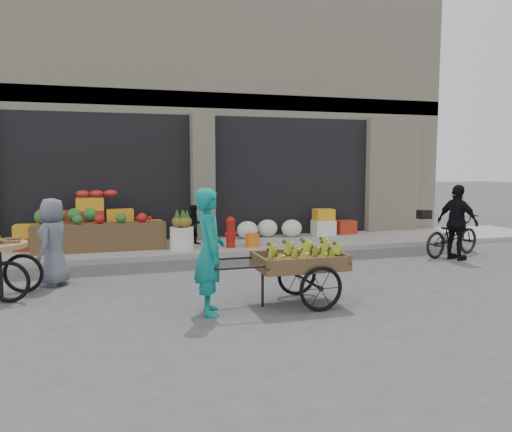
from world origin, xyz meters
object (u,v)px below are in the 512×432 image
object	(u,v)px
pineapple_bin	(182,238)
vendor_grey	(53,242)
orange_bucket	(252,240)
vendor_woman	(210,251)
seated_person	(195,225)
fire_hydrant	(231,231)
cyclist	(457,222)
banana_cart	(296,259)
bicycle	(452,235)

from	to	relation	value
pineapple_bin	vendor_grey	world-z (taller)	vendor_grey
orange_bucket	vendor_woman	bearing A→B (deg)	-113.61
seated_person	fire_hydrant	bearing A→B (deg)	-52.88
cyclist	pineapple_bin	bearing A→B (deg)	51.06
pineapple_bin	vendor_grey	size ratio (longest dim) A/B	0.36
orange_bucket	cyclist	world-z (taller)	cyclist
fire_hydrant	banana_cart	bearing A→B (deg)	-91.61
pineapple_bin	vendor_woman	xyz separation A→B (m)	(-0.30, -4.45, 0.48)
fire_hydrant	bicycle	size ratio (longest dim) A/B	0.41
banana_cart	cyclist	xyz separation A→B (m)	(4.45, 2.11, 0.14)
banana_cart	fire_hydrant	bearing A→B (deg)	88.69
fire_hydrant	cyclist	world-z (taller)	cyclist
seated_person	vendor_grey	size ratio (longest dim) A/B	0.64
cyclist	bicycle	bearing A→B (deg)	-42.94
seated_person	banana_cart	size ratio (longest dim) A/B	0.43
pineapple_bin	orange_bucket	size ratio (longest dim) A/B	1.62
orange_bucket	bicycle	distance (m)	4.40
banana_cart	cyclist	size ratio (longest dim) A/B	1.35
fire_hydrant	banana_cart	size ratio (longest dim) A/B	0.33
fire_hydrant	orange_bucket	size ratio (longest dim) A/B	2.22
pineapple_bin	seated_person	xyz separation A→B (m)	(0.40, 0.60, 0.21)
orange_bucket	seated_person	bearing A→B (deg)	149.74
pineapple_bin	vendor_woman	distance (m)	4.49
pineapple_bin	banana_cart	world-z (taller)	banana_cart
vendor_woman	vendor_grey	bearing A→B (deg)	48.33
orange_bucket	vendor_grey	distance (m)	4.55
pineapple_bin	cyclist	size ratio (longest dim) A/B	0.33
fire_hydrant	vendor_grey	world-z (taller)	vendor_grey
pineapple_bin	cyclist	distance (m)	5.90
fire_hydrant	cyclist	bearing A→B (deg)	-27.00
fire_hydrant	vendor_woman	xyz separation A→B (m)	(-1.40, -4.40, 0.34)
pineapple_bin	vendor_grey	distance (m)	3.27
vendor_grey	vendor_woman	bearing A→B (deg)	64.27
orange_bucket	banana_cart	xyz separation A→B (m)	(-0.62, -4.26, 0.38)
orange_bucket	cyclist	distance (m)	4.43
pineapple_bin	vendor_woman	world-z (taller)	vendor_woman
bicycle	cyclist	distance (m)	0.56
seated_person	bicycle	distance (m)	5.78
banana_cart	vendor_grey	bearing A→B (deg)	147.27
pineapple_bin	seated_person	world-z (taller)	seated_person
banana_cart	bicycle	xyz separation A→B (m)	(4.65, 2.51, -0.20)
banana_cart	vendor_woman	size ratio (longest dim) A/B	1.27
orange_bucket	fire_hydrant	bearing A→B (deg)	174.29
orange_bucket	vendor_grey	size ratio (longest dim) A/B	0.22
fire_hydrant	orange_bucket	bearing A→B (deg)	-5.71
seated_person	cyclist	distance (m)	5.79
pineapple_bin	fire_hydrant	world-z (taller)	fire_hydrant
seated_person	banana_cart	world-z (taller)	seated_person
banana_cart	bicycle	size ratio (longest dim) A/B	1.25
seated_person	orange_bucket	bearing A→B (deg)	-40.26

